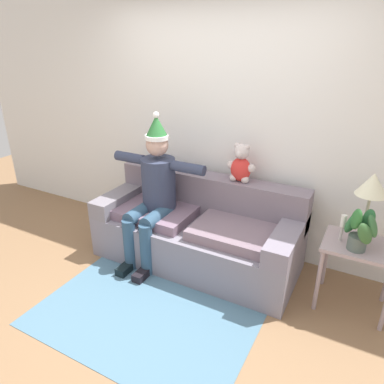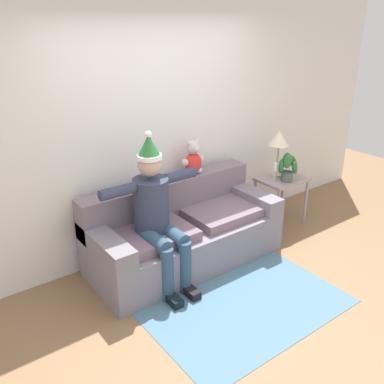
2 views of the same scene
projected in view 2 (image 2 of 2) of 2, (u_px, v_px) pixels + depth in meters
The scene contains 10 objects.
ground_plane at pixel (250, 309), 3.81m from camera, with size 10.00×10.00×0.00m, color #896646.
back_wall at pixel (154, 129), 4.42m from camera, with size 7.00×0.10×2.70m, color white.
couch at pixel (183, 232), 4.44m from camera, with size 2.04×0.86×0.85m.
person_seated at pixel (157, 211), 3.92m from camera, with size 1.02×0.77×1.51m.
teddy_bear at pixel (193, 159), 4.55m from camera, with size 0.29×0.17×0.38m.
side_table at pixel (281, 186), 5.18m from camera, with size 0.57×0.45×0.61m.
table_lamp at pixel (279, 140), 5.02m from camera, with size 0.24×0.24×0.58m.
potted_plant at pixel (288, 167), 4.99m from camera, with size 0.29×0.25×0.37m.
candle_tall at pixel (275, 170), 4.98m from camera, with size 0.04×0.04×0.23m.
area_rug at pixel (249, 308), 3.81m from camera, with size 1.81×1.10×0.01m, color slate.
Camera 2 is at (-2.27, -2.17, 2.46)m, focal length 39.28 mm.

